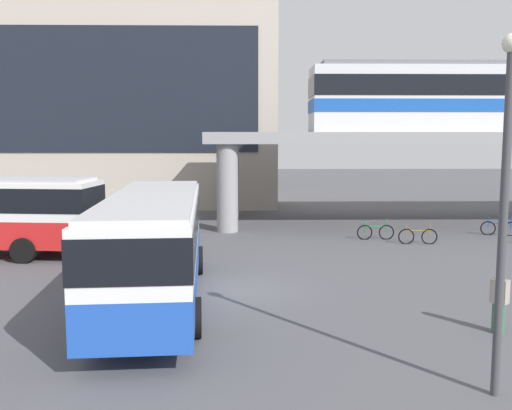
{
  "coord_description": "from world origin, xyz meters",
  "views": [
    {
      "loc": [
        0.45,
        -18.02,
        4.88
      ],
      "look_at": [
        0.9,
        4.58,
        2.2
      ],
      "focal_mm": 40.29,
      "sensor_mm": 36.0,
      "label": 1
    }
  ],
  "objects_px": {
    "bicycle_brown": "(418,236)",
    "bus_main": "(154,237)",
    "bicycle_green": "(376,232)",
    "pedestrian_by_bike_rack": "(499,304)",
    "station_building": "(101,106)",
    "bicycle_blue": "(499,228)"
  },
  "relations": [
    {
      "from": "bicycle_green",
      "to": "pedestrian_by_bike_rack",
      "type": "bearing_deg",
      "value": -89.63
    },
    {
      "from": "bus_main",
      "to": "bicycle_brown",
      "type": "height_order",
      "value": "bus_main"
    },
    {
      "from": "bicycle_brown",
      "to": "bus_main",
      "type": "bearing_deg",
      "value": -139.07
    },
    {
      "from": "bicycle_brown",
      "to": "pedestrian_by_bike_rack",
      "type": "bearing_deg",
      "value": -97.55
    },
    {
      "from": "station_building",
      "to": "bus_main",
      "type": "xyz_separation_m",
      "value": [
        8.24,
        -27.79,
        -5.23
      ]
    },
    {
      "from": "bicycle_brown",
      "to": "pedestrian_by_bike_rack",
      "type": "xyz_separation_m",
      "value": [
        -1.59,
        -11.99,
        0.37
      ]
    },
    {
      "from": "bicycle_green",
      "to": "bicycle_blue",
      "type": "bearing_deg",
      "value": 8.96
    },
    {
      "from": "bicycle_blue",
      "to": "bicycle_green",
      "type": "bearing_deg",
      "value": -171.04
    },
    {
      "from": "bicycle_blue",
      "to": "bicycle_brown",
      "type": "bearing_deg",
      "value": -155.01
    },
    {
      "from": "bicycle_green",
      "to": "pedestrian_by_bike_rack",
      "type": "relative_size",
      "value": 1.14
    },
    {
      "from": "bus_main",
      "to": "station_building",
      "type": "bearing_deg",
      "value": 106.52
    },
    {
      "from": "bicycle_blue",
      "to": "station_building",
      "type": "bearing_deg",
      "value": 145.21
    },
    {
      "from": "bicycle_green",
      "to": "bicycle_brown",
      "type": "height_order",
      "value": "same"
    },
    {
      "from": "station_building",
      "to": "pedestrian_by_bike_rack",
      "type": "distance_m",
      "value": 35.71
    },
    {
      "from": "bicycle_blue",
      "to": "bicycle_brown",
      "type": "xyz_separation_m",
      "value": [
        -4.75,
        -2.21,
        0.0
      ]
    },
    {
      "from": "station_building",
      "to": "bicycle_brown",
      "type": "xyz_separation_m",
      "value": [
        18.84,
        -18.6,
        -6.86
      ]
    },
    {
      "from": "bus_main",
      "to": "bicycle_blue",
      "type": "relative_size",
      "value": 6.37
    },
    {
      "from": "bus_main",
      "to": "bicycle_green",
      "type": "bearing_deg",
      "value": 49.35
    },
    {
      "from": "bicycle_brown",
      "to": "bicycle_green",
      "type": "bearing_deg",
      "value": 144.3
    },
    {
      "from": "bus_main",
      "to": "bicycle_green",
      "type": "distance_m",
      "value": 13.79
    },
    {
      "from": "bus_main",
      "to": "bicycle_green",
      "type": "xyz_separation_m",
      "value": [
        8.92,
        10.39,
        -1.63
      ]
    },
    {
      "from": "station_building",
      "to": "bus_main",
      "type": "distance_m",
      "value": 29.46
    }
  ]
}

